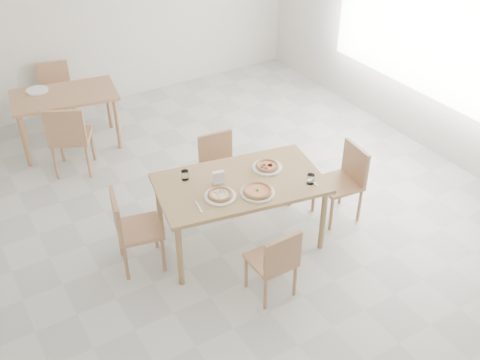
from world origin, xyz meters
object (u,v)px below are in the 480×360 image
plate_margherita (257,193)px  chair_back_s (69,135)px  chair_north (219,164)px  second_table (65,101)px  chair_back_n (56,89)px  chair_east (345,177)px  chair_south (276,260)px  plate_pepperoni (267,168)px  napkin_holder (218,178)px  pizza_pepperoni (267,166)px  plate_empty (37,90)px  tumbler_a (185,175)px  tumbler_b (311,179)px  chair_west (130,226)px  plate_mushroom (220,196)px  main_table (240,188)px  pizza_margherita (258,191)px  pizza_mushroom (220,194)px

plate_margherita → chair_back_s: 2.65m
chair_north → second_table: size_ratio=0.58×
plate_margherita → chair_back_n: 3.92m
chair_east → second_table: chair_east is taller
chair_south → plate_pepperoni: bearing=-119.2°
plate_pepperoni → second_table: size_ratio=0.22×
napkin_holder → second_table: 2.82m
pizza_pepperoni → plate_empty: pizza_pepperoni is taller
tumbler_a → chair_back_s: (-0.63, 1.83, -0.26)m
plate_pepperoni → napkin_holder: (-0.55, 0.02, 0.06)m
tumbler_b → napkin_holder: (-0.76, 0.46, 0.02)m
tumbler_a → tumbler_b: (1.01, -0.70, 0.00)m
chair_east → tumbler_b: 0.72m
chair_north → chair_back_n: (-1.01, 2.80, 0.03)m
chair_west → napkin_holder: napkin_holder is taller
pizza_pepperoni → napkin_holder: napkin_holder is taller
plate_mushroom → plate_pepperoni: size_ratio=0.99×
plate_margherita → chair_back_n: bearing=102.6°
plate_mushroom → chair_back_s: chair_back_s is taller
chair_east → tumbler_b: bearing=-67.4°
main_table → tumbler_b: bearing=-22.7°
plate_mushroom → pizza_margherita: bearing=-21.9°
plate_pepperoni → pizza_mushroom: pizza_mushroom is taller
chair_back_s → plate_empty: (-0.08, 0.93, 0.22)m
chair_south → second_table: (-0.75, 3.65, 0.21)m
plate_empty → pizza_pepperoni: bearing=-63.4°
chair_north → pizza_pepperoni: size_ratio=2.63×
chair_back_n → main_table: bearing=-65.2°
chair_back_n → chair_east: bearing=-49.9°
pizza_mushroom → napkin_holder: 0.23m
second_table → chair_back_n: 0.77m
plate_pepperoni → pizza_pepperoni: pizza_pepperoni is taller
chair_back_n → chair_north: bearing=-58.3°
main_table → plate_margherita: bearing=-70.0°
plate_mushroom → second_table: 3.00m
chair_west → plate_mushroom: chair_west is taller
chair_east → pizza_pepperoni: chair_east is taller
chair_north → plate_mushroom: size_ratio=2.67×
tumbler_b → napkin_holder: 0.89m
chair_east → chair_south: bearing=-57.9°
tumbler_b → chair_back_s: 3.02m
plate_mushroom → tumbler_a: (-0.15, 0.44, 0.04)m
chair_back_n → plate_empty: (-0.34, -0.49, 0.26)m
chair_north → tumbler_a: tumbler_a is taller
tumbler_b → plate_empty: tumbler_b is taller
chair_south → tumbler_b: size_ratio=7.74×
second_table → plate_margherita: bearing=-63.7°
pizza_pepperoni → plate_mushroom: bearing=-164.6°
chair_west → plate_margherita: 1.25m
plate_empty → chair_south: bearing=-75.5°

